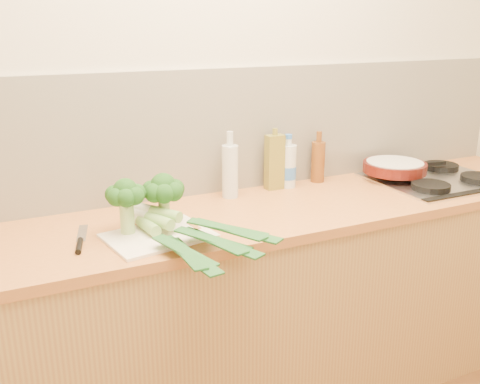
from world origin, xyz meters
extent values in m
plane|color=beige|center=(0.00, 1.50, 1.30)|extent=(3.50, 0.00, 3.50)
cube|color=silver|center=(0.00, 1.49, 1.17)|extent=(3.20, 0.02, 0.54)
cube|color=#AD8848|center=(0.00, 1.20, 0.43)|extent=(3.20, 0.60, 0.86)
cube|color=#C47639|center=(0.00, 1.20, 0.88)|extent=(3.20, 0.62, 0.04)
cube|color=silver|center=(1.02, 1.20, 0.91)|extent=(0.58, 0.50, 0.01)
cube|color=black|center=(1.02, 0.97, 0.91)|extent=(0.58, 0.04, 0.01)
cylinder|color=black|center=(0.87, 1.08, 0.93)|extent=(0.17, 0.17, 0.03)
cylinder|color=black|center=(1.17, 1.08, 0.93)|extent=(0.17, 0.17, 0.03)
cylinder|color=black|center=(0.87, 1.32, 0.93)|extent=(0.17, 0.17, 0.03)
cylinder|color=black|center=(1.17, 1.32, 0.93)|extent=(0.17, 0.17, 0.03)
cube|color=white|center=(-0.39, 1.09, 0.91)|extent=(0.39, 0.32, 0.01)
cylinder|color=#95B76B|center=(-0.48, 1.15, 0.96)|extent=(0.05, 0.05, 0.10)
sphere|color=#11390F|center=(-0.48, 1.15, 1.07)|extent=(0.09, 0.09, 0.09)
sphere|color=#11390F|center=(-0.44, 1.15, 1.05)|extent=(0.06, 0.06, 0.06)
sphere|color=#11390F|center=(-0.45, 1.18, 1.05)|extent=(0.06, 0.06, 0.06)
sphere|color=#11390F|center=(-0.49, 1.19, 1.05)|extent=(0.06, 0.06, 0.06)
sphere|color=#11390F|center=(-0.51, 1.17, 1.05)|extent=(0.06, 0.06, 0.06)
sphere|color=#11390F|center=(-0.51, 1.13, 1.05)|extent=(0.06, 0.06, 0.06)
sphere|color=#11390F|center=(-0.49, 1.11, 1.05)|extent=(0.06, 0.06, 0.06)
sphere|color=#11390F|center=(-0.45, 1.12, 1.05)|extent=(0.06, 0.06, 0.06)
cylinder|color=#95B76B|center=(-0.33, 1.18, 0.95)|extent=(0.04, 0.04, 0.09)
sphere|color=#11390F|center=(-0.33, 1.18, 1.06)|extent=(0.10, 0.10, 0.10)
sphere|color=#11390F|center=(-0.29, 1.18, 1.04)|extent=(0.07, 0.07, 0.07)
sphere|color=#11390F|center=(-0.30, 1.22, 1.04)|extent=(0.07, 0.07, 0.07)
sphere|color=#11390F|center=(-0.34, 1.22, 1.04)|extent=(0.07, 0.07, 0.07)
sphere|color=#11390F|center=(-0.37, 1.20, 1.04)|extent=(0.07, 0.07, 0.07)
sphere|color=#11390F|center=(-0.37, 1.16, 1.04)|extent=(0.07, 0.07, 0.07)
sphere|color=#11390F|center=(-0.34, 1.14, 1.04)|extent=(0.07, 0.07, 0.07)
sphere|color=#11390F|center=(-0.30, 1.15, 1.04)|extent=(0.07, 0.07, 0.07)
cylinder|color=white|center=(-0.43, 1.24, 0.93)|extent=(0.06, 0.11, 0.04)
cylinder|color=#80B058|center=(-0.41, 1.13, 0.93)|extent=(0.06, 0.14, 0.04)
cube|color=#17421A|center=(-0.37, 0.85, 0.93)|extent=(0.05, 0.30, 0.02)
cube|color=#17421A|center=(-0.36, 0.83, 0.94)|extent=(0.10, 0.34, 0.01)
cube|color=#17421A|center=(-0.37, 0.86, 0.94)|extent=(0.14, 0.28, 0.02)
cylinder|color=white|center=(-0.41, 1.21, 0.95)|extent=(0.08, 0.11, 0.04)
cylinder|color=#80B058|center=(-0.37, 1.11, 0.95)|extent=(0.09, 0.13, 0.04)
cube|color=#17421A|center=(-0.26, 0.86, 0.95)|extent=(0.11, 0.30, 0.02)
cube|color=#17421A|center=(-0.26, 0.84, 0.95)|extent=(0.18, 0.33, 0.01)
cube|color=#17421A|center=(-0.27, 0.87, 0.96)|extent=(0.20, 0.26, 0.02)
cylinder|color=white|center=(-0.40, 1.22, 0.97)|extent=(0.09, 0.11, 0.04)
cylinder|color=#80B058|center=(-0.34, 1.12, 0.97)|extent=(0.10, 0.13, 0.04)
cube|color=#17421A|center=(-0.20, 0.89, 0.97)|extent=(0.15, 0.30, 0.02)
cube|color=#17421A|center=(-0.19, 0.87, 0.97)|extent=(0.22, 0.32, 0.01)
cube|color=#17421A|center=(-0.20, 0.89, 0.97)|extent=(0.22, 0.24, 0.02)
cube|color=silver|center=(-0.62, 1.24, 0.90)|extent=(0.07, 0.17, 0.00)
cylinder|color=black|center=(-0.65, 1.10, 0.91)|extent=(0.04, 0.11, 0.02)
cylinder|color=#49110C|center=(0.85, 1.30, 0.96)|extent=(0.30, 0.30, 0.05)
cylinder|color=beige|center=(0.85, 1.30, 0.99)|extent=(0.27, 0.27, 0.00)
cube|color=black|center=(1.06, 1.28, 0.96)|extent=(0.15, 0.04, 0.02)
cube|color=olive|center=(0.26, 1.42, 1.02)|extent=(0.08, 0.05, 0.25)
cylinder|color=olive|center=(0.26, 1.42, 1.16)|extent=(0.02, 0.02, 0.03)
cylinder|color=silver|center=(0.03, 1.40, 1.01)|extent=(0.07, 0.07, 0.23)
cylinder|color=silver|center=(0.03, 1.40, 1.16)|extent=(0.03, 0.03, 0.06)
cylinder|color=brown|center=(0.50, 1.43, 1.00)|extent=(0.06, 0.06, 0.19)
cylinder|color=brown|center=(0.50, 1.43, 1.12)|extent=(0.03, 0.03, 0.05)
cylinder|color=silver|center=(0.33, 1.42, 1.00)|extent=(0.08, 0.08, 0.19)
cylinder|color=silver|center=(0.33, 1.42, 1.11)|extent=(0.03, 0.03, 0.03)
cylinder|color=#3873D2|center=(0.33, 1.42, 0.97)|extent=(0.08, 0.08, 0.06)
camera|label=1|loc=(-0.87, -0.62, 1.63)|focal=40.00mm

